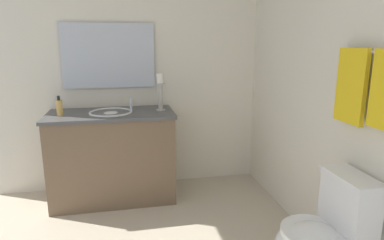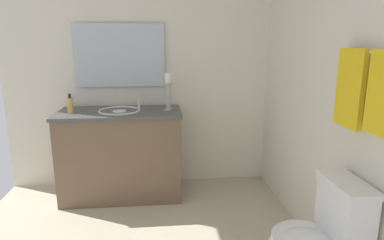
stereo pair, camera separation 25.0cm
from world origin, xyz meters
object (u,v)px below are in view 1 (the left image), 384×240
at_px(vanity_cabinet, 113,156).
at_px(sink_basin, 111,117).
at_px(towel_near_vanity, 351,86).
at_px(mirror, 109,56).
at_px(soap_bottle, 59,107).
at_px(towel_bar, 377,52).
at_px(toilet, 323,236).
at_px(candle_holder_tall, 160,91).

height_order(vanity_cabinet, sink_basin, sink_basin).
bearing_deg(towel_near_vanity, mirror, -138.26).
distance_m(soap_bottle, towel_bar, 2.50).
bearing_deg(towel_bar, toilet, -86.46).
height_order(soap_bottle, toilet, soap_bottle).
bearing_deg(soap_bottle, candle_holder_tall, 92.41).
distance_m(vanity_cabinet, candle_holder_tall, 0.78).
xyz_separation_m(mirror, soap_bottle, (0.32, -0.44, -0.44)).
height_order(toilet, towel_bar, towel_bar).
bearing_deg(toilet, mirror, -145.03).
relative_size(sink_basin, towel_near_vanity, 0.89).
bearing_deg(vanity_cabinet, toilet, 39.57).
distance_m(toilet, towel_near_vanity, 0.92).
distance_m(vanity_cabinet, sink_basin, 0.39).
bearing_deg(soap_bottle, sink_basin, 94.58).
relative_size(vanity_cabinet, towel_near_vanity, 2.62).
bearing_deg(sink_basin, towel_near_vanity, 47.02).
relative_size(soap_bottle, toilet, 0.24).
distance_m(sink_basin, toilet, 2.05).
height_order(sink_basin, towel_bar, towel_bar).
bearing_deg(sink_basin, towel_bar, 44.39).
bearing_deg(vanity_cabinet, soap_bottle, -85.41).
bearing_deg(towel_near_vanity, towel_bar, 6.81).
relative_size(candle_holder_tall, towel_near_vanity, 0.79).
xyz_separation_m(sink_basin, toilet, (1.54, 1.27, -0.46)).
distance_m(sink_basin, soap_bottle, 0.46).
height_order(soap_bottle, towel_near_vanity, towel_near_vanity).
relative_size(candle_holder_tall, towel_bar, 0.59).
xyz_separation_m(vanity_cabinet, towel_bar, (1.53, 1.50, 1.02)).
height_order(mirror, towel_near_vanity, mirror).
relative_size(candle_holder_tall, toilet, 0.48).
distance_m(sink_basin, towel_bar, 2.23).
bearing_deg(mirror, vanity_cabinet, -0.01).
distance_m(soap_bottle, toilet, 2.35).
height_order(towel_bar, towel_near_vanity, towel_near_vanity).
bearing_deg(toilet, towel_bar, 93.54).
bearing_deg(candle_holder_tall, toilet, 27.44).
xyz_separation_m(soap_bottle, towel_near_vanity, (1.34, 1.92, 0.31)).
xyz_separation_m(vanity_cabinet, sink_basin, (-0.00, 0.00, 0.39)).
distance_m(vanity_cabinet, toilet, 2.00).
height_order(sink_basin, mirror, mirror).
distance_m(sink_basin, towel_near_vanity, 2.06).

